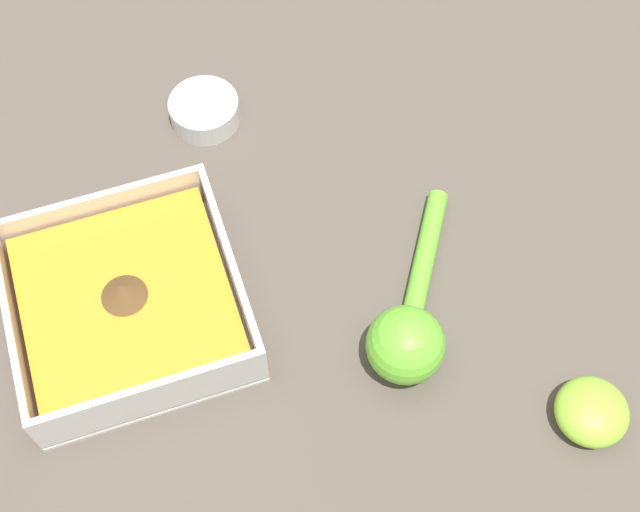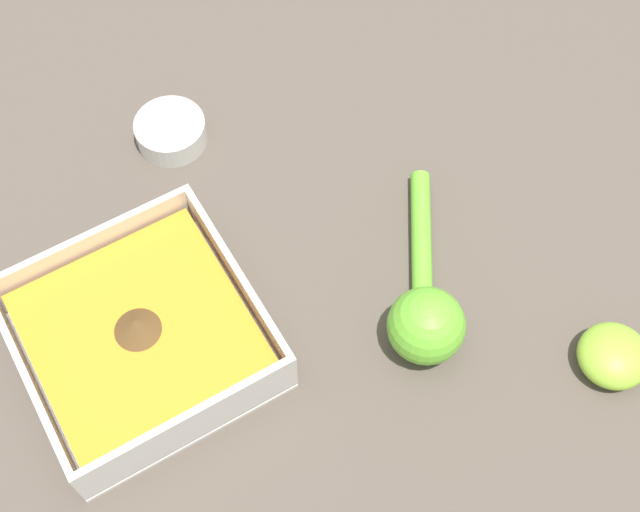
% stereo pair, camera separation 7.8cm
% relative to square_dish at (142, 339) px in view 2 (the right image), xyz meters
% --- Properties ---
extents(ground_plane, '(4.00, 4.00, 0.00)m').
position_rel_square_dish_xyz_m(ground_plane, '(0.01, -0.05, -0.02)').
color(ground_plane, brown).
extents(square_dish, '(0.19, 0.19, 0.06)m').
position_rel_square_dish_xyz_m(square_dish, '(0.00, 0.00, 0.00)').
color(square_dish, silver).
rests_on(square_dish, ground_plane).
extents(spice_bowl, '(0.07, 0.07, 0.03)m').
position_rel_square_dish_xyz_m(spice_bowl, '(0.19, -0.12, -0.01)').
color(spice_bowl, silver).
rests_on(spice_bowl, ground_plane).
extents(lemon_squeezer, '(0.18, 0.13, 0.07)m').
position_rel_square_dish_xyz_m(lemon_squeezer, '(-0.10, -0.22, 0.01)').
color(lemon_squeezer, '#6BC633').
rests_on(lemon_squeezer, ground_plane).
extents(lemon_half, '(0.06, 0.06, 0.03)m').
position_rel_square_dish_xyz_m(lemon_half, '(-0.21, -0.34, -0.01)').
color(lemon_half, '#93CC38').
rests_on(lemon_half, ground_plane).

